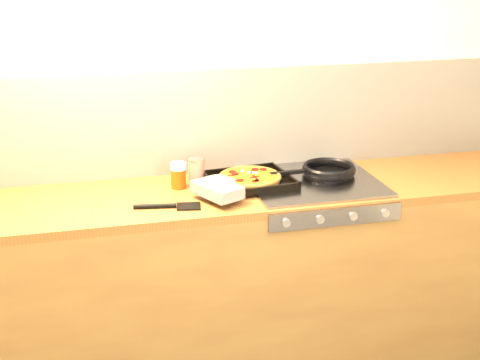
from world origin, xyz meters
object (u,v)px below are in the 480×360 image
object	(u,v)px
pizza_on_tray	(240,181)
juice_glass	(178,175)
tomato_can	(196,170)
frying_pan	(328,170)

from	to	relation	value
pizza_on_tray	juice_glass	bearing A→B (deg)	161.81
juice_glass	pizza_on_tray	bearing A→B (deg)	-18.19
tomato_can	juice_glass	size ratio (longest dim) A/B	0.92
pizza_on_tray	juice_glass	world-z (taller)	juice_glass
juice_glass	tomato_can	bearing A→B (deg)	36.66
pizza_on_tray	frying_pan	xyz separation A→B (m)	(0.44, 0.05, -0.00)
pizza_on_tray	frying_pan	distance (m)	0.44
juice_glass	frying_pan	bearing A→B (deg)	-2.70
pizza_on_tray	tomato_can	world-z (taller)	tomato_can
pizza_on_tray	tomato_can	bearing A→B (deg)	137.04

